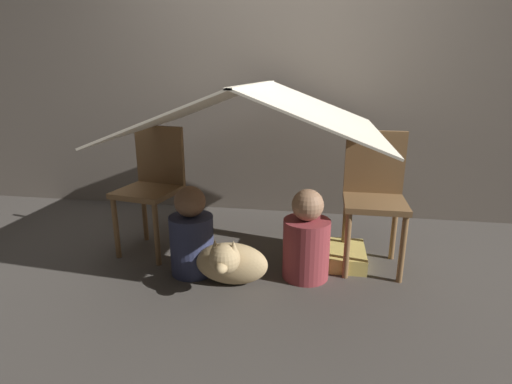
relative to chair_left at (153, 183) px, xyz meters
The scene contains 9 objects.
ground_plane 0.90m from the chair_left, ahead, with size 8.80×8.80×0.00m, color #47423D.
wall_back 1.44m from the chair_left, 52.69° to the left, with size 7.00×0.05×2.50m.
chair_left is the anchor object (origin of this frame).
chair_right 1.49m from the chair_left, ahead, with size 0.38×0.38×0.87m.
sheet_canopy 0.91m from the chair_left, ahead, with size 1.51×1.47×0.30m.
person_front 0.54m from the chair_left, 40.04° to the right, with size 0.27×0.27×0.57m.
person_second 1.14m from the chair_left, 13.16° to the right, with size 0.29×0.29×0.57m.
dog 0.85m from the chair_left, 34.51° to the right, with size 0.44×0.39×0.35m.
floor_cushion 1.31m from the chair_left, ahead, with size 0.47×0.37×0.10m.
Camera 1 is at (0.41, -2.39, 1.23)m, focal length 28.00 mm.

